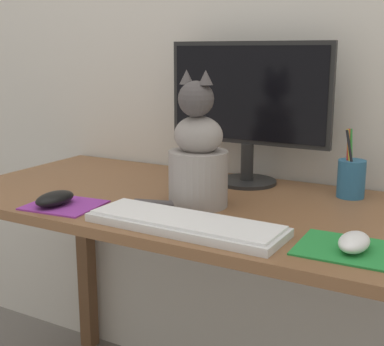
# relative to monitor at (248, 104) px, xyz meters

# --- Properties ---
(desk) EXTENTS (1.49, 0.63, 0.74)m
(desk) POSITION_rel_monitor_xyz_m (0.04, -0.22, -0.33)
(desk) COLOR brown
(desk) RESTS_ON ground_plane
(monitor) EXTENTS (0.47, 0.17, 0.40)m
(monitor) POSITION_rel_monitor_xyz_m (0.00, 0.00, 0.00)
(monitor) COLOR black
(monitor) RESTS_ON desk
(keyboard) EXTENTS (0.44, 0.15, 0.02)m
(keyboard) POSITION_rel_monitor_xyz_m (0.05, -0.43, -0.22)
(keyboard) COLOR silver
(keyboard) RESTS_ON desk
(mousepad_left) EXTENTS (0.19, 0.17, 0.00)m
(mousepad_left) POSITION_rel_monitor_xyz_m (-0.30, -0.43, -0.22)
(mousepad_left) COLOR purple
(mousepad_left) RESTS_ON desk
(mousepad_right) EXTENTS (0.18, 0.16, 0.00)m
(mousepad_right) POSITION_rel_monitor_xyz_m (0.38, -0.39, -0.22)
(mousepad_right) COLOR #238438
(mousepad_right) RESTS_ON desk
(computer_mouse_left) EXTENTS (0.06, 0.11, 0.03)m
(computer_mouse_left) POSITION_rel_monitor_xyz_m (-0.31, -0.45, -0.21)
(computer_mouse_left) COLOR black
(computer_mouse_left) RESTS_ON mousepad_left
(computer_mouse_right) EXTENTS (0.06, 0.10, 0.03)m
(computer_mouse_right) POSITION_rel_monitor_xyz_m (0.39, -0.40, -0.21)
(computer_mouse_right) COLOR white
(computer_mouse_right) RESTS_ON mousepad_right
(cat) EXTENTS (0.21, 0.17, 0.33)m
(cat) POSITION_rel_monitor_xyz_m (-0.01, -0.27, -0.10)
(cat) COLOR gray
(cat) RESTS_ON desk
(pen_cup) EXTENTS (0.07, 0.07, 0.18)m
(pen_cup) POSITION_rel_monitor_xyz_m (0.30, -0.00, -0.17)
(pen_cup) COLOR #286089
(pen_cup) RESTS_ON desk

